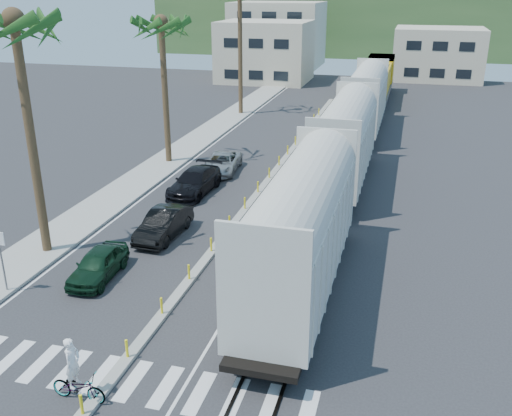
{
  "coord_description": "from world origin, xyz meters",
  "views": [
    {
      "loc": [
        8.87,
        -16.2,
        12.52
      ],
      "look_at": [
        1.86,
        9.69,
        2.0
      ],
      "focal_mm": 40.0,
      "sensor_mm": 36.0,
      "label": 1
    }
  ],
  "objects_px": {
    "car_second": "(164,224)",
    "car_lead": "(98,264)",
    "cyclist": "(77,381)",
    "street_sign": "(0,252)"
  },
  "relations": [
    {
      "from": "street_sign",
      "to": "car_lead",
      "type": "height_order",
      "value": "street_sign"
    },
    {
      "from": "cyclist",
      "to": "street_sign",
      "type": "bearing_deg",
      "value": 53.41
    },
    {
      "from": "car_second",
      "to": "car_lead",
      "type": "bearing_deg",
      "value": -99.65
    },
    {
      "from": "car_lead",
      "to": "car_second",
      "type": "height_order",
      "value": "car_second"
    },
    {
      "from": "car_lead",
      "to": "car_second",
      "type": "distance_m",
      "value": 5.11
    },
    {
      "from": "street_sign",
      "to": "car_lead",
      "type": "bearing_deg",
      "value": 35.44
    },
    {
      "from": "car_second",
      "to": "cyclist",
      "type": "height_order",
      "value": "cyclist"
    },
    {
      "from": "car_lead",
      "to": "street_sign",
      "type": "bearing_deg",
      "value": -148.11
    },
    {
      "from": "car_lead",
      "to": "cyclist",
      "type": "relative_size",
      "value": 1.79
    },
    {
      "from": "street_sign",
      "to": "car_lead",
      "type": "xyz_separation_m",
      "value": [
        3.19,
        2.27,
        -1.29
      ]
    }
  ]
}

